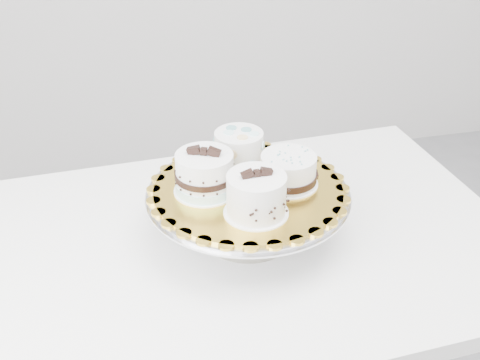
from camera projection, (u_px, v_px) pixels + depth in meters
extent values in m
cube|color=white|center=(239.00, 245.00, 1.25)|extent=(1.17, 0.81, 0.04)
cube|color=white|center=(16.00, 319.00, 1.58)|extent=(0.05, 0.05, 0.71)
cube|color=white|center=(372.00, 251.00, 1.83)|extent=(0.05, 0.05, 0.71)
cylinder|color=gray|center=(248.00, 233.00, 1.24)|extent=(0.19, 0.19, 0.01)
cylinder|color=gray|center=(248.00, 215.00, 1.22)|extent=(0.12, 0.12, 0.10)
cylinder|color=silver|center=(248.00, 193.00, 1.19)|extent=(0.40, 0.40, 0.01)
cylinder|color=silver|center=(248.00, 194.00, 1.19)|extent=(0.41, 0.41, 0.00)
cylinder|color=gold|center=(248.00, 189.00, 1.19)|extent=(0.46, 0.46, 0.01)
cylinder|color=white|center=(256.00, 212.00, 1.11)|extent=(0.12, 0.12, 0.00)
cylinder|color=white|center=(256.00, 194.00, 1.09)|extent=(0.11, 0.11, 0.08)
cylinder|color=white|center=(205.00, 190.00, 1.17)|extent=(0.12, 0.12, 0.00)
cylinder|color=white|center=(205.00, 172.00, 1.15)|extent=(0.15, 0.15, 0.08)
cylinder|color=#C1F3F4|center=(205.00, 186.00, 1.17)|extent=(0.12, 0.12, 0.02)
cylinder|color=black|center=(205.00, 174.00, 1.15)|extent=(0.12, 0.12, 0.01)
cylinder|color=white|center=(239.00, 164.00, 1.26)|extent=(0.11, 0.11, 0.00)
cylinder|color=white|center=(239.00, 148.00, 1.24)|extent=(0.12, 0.12, 0.07)
cylinder|color=white|center=(288.00, 183.00, 1.20)|extent=(0.12, 0.12, 0.00)
cylinder|color=white|center=(288.00, 169.00, 1.18)|extent=(0.12, 0.12, 0.06)
cylinder|color=black|center=(288.00, 176.00, 1.19)|extent=(0.11, 0.11, 0.01)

